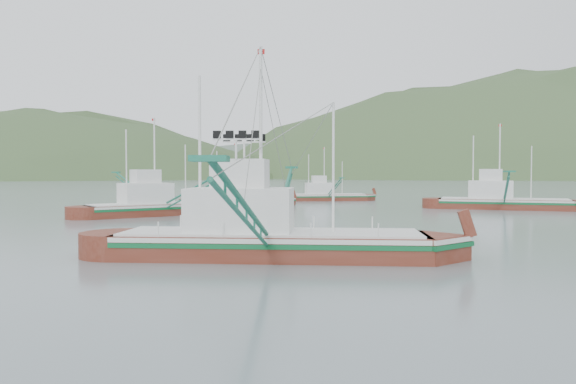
{
  "coord_description": "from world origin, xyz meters",
  "views": [
    {
      "loc": [
        -0.1,
        -32.47,
        4.58
      ],
      "look_at": [
        0.0,
        6.0,
        3.2
      ],
      "focal_mm": 35.0,
      "sensor_mm": 36.0,
      "label": 1
    }
  ],
  "objects_px": {
    "main_boat": "(266,226)",
    "bg_boat_extra": "(326,192)",
    "bg_boat_left": "(158,193)",
    "bg_boat_right": "(503,191)",
    "bg_boat_far": "(238,194)"
  },
  "relations": [
    {
      "from": "bg_boat_right",
      "to": "bg_boat_extra",
      "type": "distance_m",
      "value": 28.82
    },
    {
      "from": "main_boat",
      "to": "bg_boat_extra",
      "type": "distance_m",
      "value": 59.82
    },
    {
      "from": "bg_boat_left",
      "to": "bg_boat_right",
      "type": "distance_m",
      "value": 41.16
    },
    {
      "from": "bg_boat_far",
      "to": "bg_boat_extra",
      "type": "xyz_separation_m",
      "value": [
        12.83,
        13.4,
        -0.3
      ]
    },
    {
      "from": "bg_boat_left",
      "to": "bg_boat_right",
      "type": "relative_size",
      "value": 0.9
    },
    {
      "from": "main_boat",
      "to": "bg_boat_far",
      "type": "xyz_separation_m",
      "value": [
        -5.51,
        45.97,
        -0.07
      ]
    },
    {
      "from": "bg_boat_right",
      "to": "bg_boat_left",
      "type": "bearing_deg",
      "value": -147.53
    },
    {
      "from": "main_boat",
      "to": "bg_boat_far",
      "type": "bearing_deg",
      "value": 101.53
    },
    {
      "from": "bg_boat_left",
      "to": "bg_boat_right",
      "type": "xyz_separation_m",
      "value": [
        40.06,
        9.44,
        -0.15
      ]
    },
    {
      "from": "main_boat",
      "to": "bg_boat_extra",
      "type": "xyz_separation_m",
      "value": [
        7.32,
        59.37,
        -0.37
      ]
    },
    {
      "from": "main_boat",
      "to": "bg_boat_extra",
      "type": "relative_size",
      "value": 1.32
    },
    {
      "from": "bg_boat_right",
      "to": "bg_boat_extra",
      "type": "relative_size",
      "value": 1.2
    },
    {
      "from": "bg_boat_far",
      "to": "bg_boat_left",
      "type": "distance_m",
      "value": 17.91
    },
    {
      "from": "bg_boat_left",
      "to": "bg_boat_far",
      "type": "bearing_deg",
      "value": 31.78
    },
    {
      "from": "bg_boat_left",
      "to": "bg_boat_extra",
      "type": "xyz_separation_m",
      "value": [
        19.77,
        29.9,
        -1.0
      ]
    }
  ]
}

